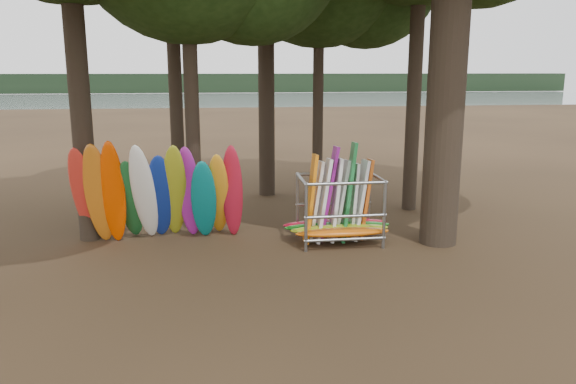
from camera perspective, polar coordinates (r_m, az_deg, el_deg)
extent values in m
plane|color=#47331E|center=(14.89, -1.39, -6.56)|extent=(120.00, 120.00, 0.00)
plane|color=gray|center=(74.18, -6.74, 8.51)|extent=(160.00, 160.00, 0.00)
cube|color=black|center=(124.04, -7.31, 10.92)|extent=(160.00, 4.00, 4.00)
cylinder|color=black|center=(16.74, -20.95, 16.03)|extent=(0.58, 0.58, 12.25)
cylinder|color=black|center=(19.70, -11.59, 15.34)|extent=(0.45, 0.45, 11.88)
cylinder|color=black|center=(21.68, -2.25, 14.92)|extent=(0.62, 0.62, 11.61)
cylinder|color=black|center=(21.19, 3.12, 13.49)|extent=(0.40, 0.40, 10.51)
cylinder|color=black|center=(16.89, -9.92, 13.40)|extent=(0.43, 0.43, 10.38)
cylinder|color=black|center=(19.82, 13.03, 16.79)|extent=(0.49, 0.49, 12.94)
cylinder|color=black|center=(15.98, 16.26, 17.88)|extent=(1.03, 1.03, 12.99)
ellipsoid|color=red|center=(16.60, -19.93, -0.27)|extent=(0.85, 1.53, 2.93)
ellipsoid|color=orange|center=(16.31, -18.68, -0.21)|extent=(0.85, 1.20, 3.01)
ellipsoid|color=#FD4500|center=(16.15, -17.32, -0.09)|extent=(0.69, 1.15, 3.08)
ellipsoid|color=#1D662F|center=(16.46, -15.68, -0.78)|extent=(0.68, 1.51, 2.57)
ellipsoid|color=white|center=(16.08, -14.41, -0.13)|extent=(0.84, 1.87, 3.07)
ellipsoid|color=navy|center=(16.25, -12.89, -0.51)|extent=(0.89, 1.68, 2.73)
ellipsoid|color=#A3AA1F|center=(16.16, -11.47, 0.00)|extent=(0.84, 1.85, 2.99)
ellipsoid|color=#A1209A|center=(16.25, -10.01, -0.05)|extent=(0.81, 1.26, 2.86)
ellipsoid|color=#087578|center=(16.00, -8.56, -0.83)|extent=(0.75, 1.49, 2.57)
ellipsoid|color=#FFA721|center=(16.17, -7.11, -0.31)|extent=(0.68, 1.93, 2.78)
ellipsoid|color=#B1162D|center=(16.12, -5.67, 0.02)|extent=(0.68, 1.10, 2.88)
ellipsoid|color=orange|center=(15.62, 5.57, -4.09)|extent=(2.66, 0.55, 0.24)
ellipsoid|color=#98AE17|center=(15.93, 5.29, -3.76)|extent=(2.84, 0.55, 0.24)
ellipsoid|color=#197019|center=(16.21, 5.05, -3.47)|extent=(3.11, 0.55, 0.24)
ellipsoid|color=red|center=(16.48, 4.83, -3.21)|extent=(3.10, 0.55, 0.24)
cube|color=orange|center=(15.76, 2.30, -0.74)|extent=(0.39, 0.77, 2.55)
cube|color=white|center=(16.05, 2.78, -0.93)|extent=(0.46, 0.76, 2.31)
cube|color=white|center=(15.83, 3.59, -0.93)|extent=(0.49, 0.75, 2.42)
cube|color=#8E1789|center=(16.02, 4.09, -0.17)|extent=(0.61, 0.77, 2.73)
cube|color=white|center=(15.94, 4.84, -0.87)|extent=(0.38, 0.76, 2.41)
cube|color=silver|center=(16.16, 5.32, -0.82)|extent=(0.51, 0.76, 2.33)
cube|color=#1A7835|center=(15.94, 6.14, -0.06)|extent=(0.49, 0.77, 2.86)
cube|color=silver|center=(16.23, 6.58, -1.00)|extent=(0.30, 0.76, 2.24)
cube|color=silver|center=(16.17, 7.28, -0.85)|extent=(0.48, 0.77, 2.34)
cube|color=#CA5716|center=(16.29, 7.83, -0.76)|extent=(0.44, 0.75, 2.35)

